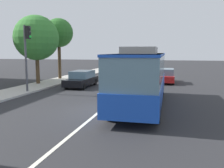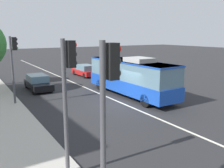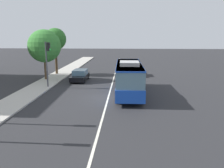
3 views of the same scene
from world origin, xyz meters
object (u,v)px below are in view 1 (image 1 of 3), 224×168
object	(u,v)px
transit_bus	(142,76)
sedan_red	(165,76)
traffic_light_mid_block	(27,47)
street_tree_kerbside_right	(36,38)
sedan_black	(82,79)
street_tree_kerbside_left	(59,33)

from	to	relation	value
transit_bus	sedan_red	world-z (taller)	transit_bus
traffic_light_mid_block	street_tree_kerbside_right	size ratio (longest dim) A/B	0.78
transit_bus	street_tree_kerbside_right	distance (m)	13.16
sedan_black	sedan_red	size ratio (longest dim) A/B	1.00
street_tree_kerbside_left	sedan_red	bearing A→B (deg)	-89.85
street_tree_kerbside_left	street_tree_kerbside_right	world-z (taller)	street_tree_kerbside_left
sedan_black	street_tree_kerbside_right	world-z (taller)	street_tree_kerbside_right
sedan_black	traffic_light_mid_block	size ratio (longest dim) A/B	0.87
sedan_red	traffic_light_mid_block	xyz separation A→B (m)	(-9.04, 10.11, 2.84)
transit_bus	street_tree_kerbside_right	size ratio (longest dim) A/B	1.51
sedan_red	street_tree_kerbside_right	size ratio (longest dim) A/B	0.68
sedan_red	street_tree_kerbside_left	xyz separation A→B (m)	(-0.03, 11.87, 4.54)
traffic_light_mid_block	street_tree_kerbside_right	world-z (taller)	street_tree_kerbside_right
sedan_black	traffic_light_mid_block	distance (m)	5.80
street_tree_kerbside_left	sedan_black	bearing A→B (deg)	-136.55
sedan_black	street_tree_kerbside_left	bearing A→B (deg)	-135.78
sedan_black	street_tree_kerbside_left	world-z (taller)	street_tree_kerbside_left
sedan_black	street_tree_kerbside_left	distance (m)	7.98
sedan_black	sedan_red	distance (m)	8.78
sedan_black	sedan_red	xyz separation A→B (m)	(4.79, -7.36, 0.00)
traffic_light_mid_block	street_tree_kerbside_left	distance (m)	9.33
transit_bus	sedan_black	xyz separation A→B (m)	(6.61, 6.30, -1.09)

